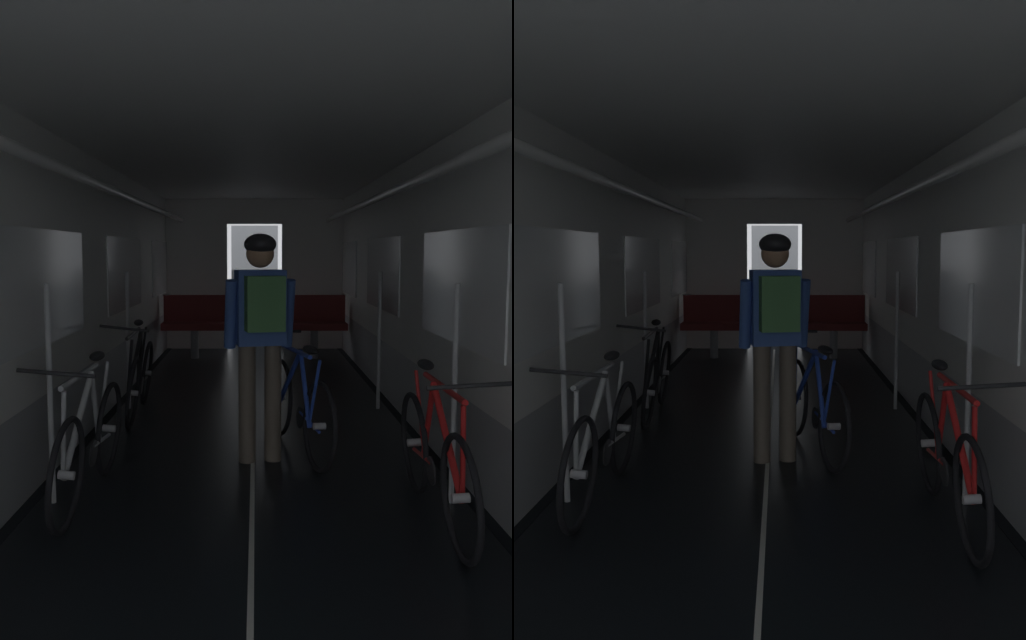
% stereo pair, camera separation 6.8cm
% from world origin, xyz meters
% --- Properties ---
extents(train_car_shell, '(3.14, 12.34, 2.57)m').
position_xyz_m(train_car_shell, '(-0.00, 3.60, 1.70)').
color(train_car_shell, black).
rests_on(train_car_shell, ground).
extents(bench_seat_far_left, '(0.98, 0.51, 0.95)m').
position_xyz_m(bench_seat_far_left, '(-0.90, 8.07, 0.57)').
color(bench_seat_far_left, gray).
rests_on(bench_seat_far_left, ground).
extents(bench_seat_far_right, '(0.98, 0.51, 0.95)m').
position_xyz_m(bench_seat_far_right, '(0.90, 8.07, 0.57)').
color(bench_seat_far_right, gray).
rests_on(bench_seat_far_right, ground).
extents(bicycle_red, '(0.44, 1.69, 0.94)m').
position_xyz_m(bicycle_red, '(1.08, 1.80, 0.38)').
color(bicycle_red, black).
rests_on(bicycle_red, ground).
extents(bicycle_silver, '(0.44, 1.69, 0.95)m').
position_xyz_m(bicycle_silver, '(-1.04, 2.16, 0.38)').
color(bicycle_silver, black).
rests_on(bicycle_silver, ground).
extents(bicycle_black, '(0.44, 1.69, 0.95)m').
position_xyz_m(bicycle_black, '(-1.11, 4.41, 0.38)').
color(bicycle_black, black).
rests_on(bicycle_black, ground).
extents(person_cyclist_aisle, '(0.56, 0.44, 1.73)m').
position_xyz_m(person_cyclist_aisle, '(0.06, 2.95, 1.07)').
color(person_cyclist_aisle, brown).
rests_on(person_cyclist_aisle, ground).
extents(bicycle_blue_in_aisle, '(0.62, 1.65, 0.94)m').
position_xyz_m(bicycle_blue_in_aisle, '(0.36, 3.21, 0.38)').
color(bicycle_blue_in_aisle, black).
rests_on(bicycle_blue_in_aisle, ground).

